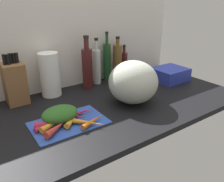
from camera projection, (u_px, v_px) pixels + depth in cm
name	position (u px, v px, depth cm)	size (l,w,h in cm)	color
ground_plane	(99.00, 108.00, 126.63)	(170.00, 80.00, 3.00)	black
wall_back	(67.00, 41.00, 143.92)	(170.00, 3.00, 60.00)	silver
cutting_board	(69.00, 122.00, 107.97)	(35.11, 22.73, 0.80)	#2D51B7
carrot_0	(54.00, 123.00, 103.15)	(3.48, 3.48, 17.19)	#B2264C
carrot_1	(57.00, 128.00, 99.69)	(3.46, 3.46, 14.40)	red
carrot_2	(72.00, 113.00, 112.83)	(2.65, 2.65, 17.61)	#B2264C
carrot_3	(93.00, 121.00, 106.20)	(2.60, 2.60, 15.21)	orange
carrot_4	(83.00, 111.00, 115.40)	(2.06, 2.06, 12.25)	#B2264C
carrot_5	(89.00, 123.00, 104.69)	(2.44, 2.44, 15.80)	orange
carrot_6	(72.00, 120.00, 106.62)	(2.90, 2.90, 12.42)	orange
carrot_7	(70.00, 116.00, 109.83)	(3.44, 3.44, 16.95)	#B2264C
carrot_8	(46.00, 123.00, 104.67)	(2.09, 2.09, 14.95)	#B2264C
carrot_9	(53.00, 124.00, 102.99)	(3.18, 3.18, 13.99)	orange
carrot_greens_pile	(60.00, 114.00, 107.27)	(17.53, 13.49, 7.42)	#2D6023
winter_squash	(133.00, 82.00, 126.09)	(28.03, 27.52, 24.19)	#B2B7A8
knife_block	(14.00, 82.00, 126.44)	(11.10, 15.23, 28.37)	brown
paper_towel_roll	(50.00, 75.00, 134.96)	(11.87, 11.87, 26.44)	white
bottle_0	(87.00, 67.00, 146.46)	(6.92, 6.92, 34.28)	#471919
bottle_1	(97.00, 66.00, 154.30)	(5.28, 5.28, 31.55)	silver
bottle_2	(107.00, 62.00, 159.32)	(5.29, 5.29, 34.82)	#19421E
bottle_3	(118.00, 62.00, 161.88)	(6.39, 6.39, 31.16)	brown
bottle_4	(124.00, 64.00, 169.07)	(5.11, 5.11, 24.17)	#471919
dish_rack	(170.00, 74.00, 163.44)	(22.78, 20.08, 9.04)	#2838AD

